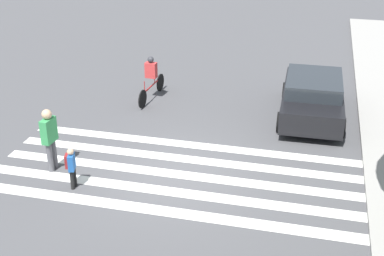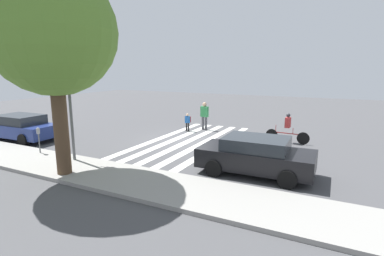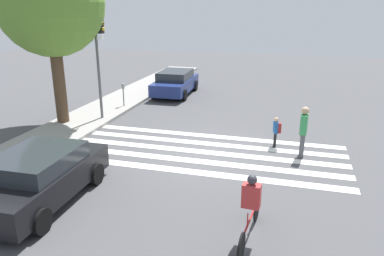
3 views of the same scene
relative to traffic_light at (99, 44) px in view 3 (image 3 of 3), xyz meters
name	(u,v)px [view 3 (image 3 of 3)]	position (x,y,z in m)	size (l,w,h in m)	color
ground_plane	(205,152)	(-2.59, -5.42, -3.48)	(60.00, 60.00, 0.00)	#444447
sidewalk_curb	(56,135)	(-2.59, 0.83, -3.41)	(36.00, 2.50, 0.14)	gray
crosswalk_stripes	(205,152)	(-2.59, -5.42, -3.47)	(3.94, 10.00, 0.01)	silver
traffic_light	(99,44)	(0.00, 0.00, 0.00)	(0.60, 0.50, 4.98)	#515456
parking_meter	(123,90)	(2.25, 0.08, -2.49)	(0.15, 0.15, 1.33)	#515456
street_tree	(50,3)	(-1.02, 1.50, 1.69)	(4.40, 4.40, 7.40)	#4C3826
pedestrian_adult_blue_shirt	(303,129)	(-2.06, -8.78, -2.46)	(0.52, 0.27, 1.81)	#4C4C51
pedestrian_adult_yellow_jacket	(276,130)	(-1.32, -7.84, -2.81)	(0.34, 0.32, 1.15)	black
cyclist_far_lane	(251,205)	(-7.51, -7.64, -2.61)	(2.34, 0.42, 1.61)	black
car_parked_dark_suv	(39,176)	(-7.28, -1.98, -2.73)	(4.30, 2.15, 1.44)	black
car_parked_silver_sedan	(175,82)	(5.97, -1.53, -2.74)	(4.44, 2.12, 1.42)	navy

